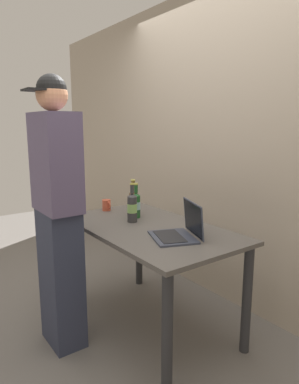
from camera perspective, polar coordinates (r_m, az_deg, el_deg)
The scene contains 9 objects.
ground_plane at distance 2.78m, azimuth -0.04°, elevation -21.04°, with size 8.00×8.00×0.00m, color slate.
desk at distance 2.50m, azimuth -0.04°, elevation -8.33°, with size 1.36×0.78×0.77m.
laptop at distance 2.22m, azimuth 5.04°, elevation -6.28°, with size 0.39×0.37×0.23m.
beer_bottle_dark at distance 2.55m, azimuth -2.88°, elevation -2.49°, with size 0.07×0.07×0.29m.
beer_bottle_amber at distance 2.67m, azimuth -2.23°, elevation -2.04°, with size 0.07×0.07×0.27m.
beer_bottle_brown at distance 2.76m, azimuth -2.71°, elevation -1.57°, with size 0.07×0.07×0.29m.
person_figure at distance 2.31m, azimuth -14.85°, elevation -3.58°, with size 0.38×0.27×1.78m.
coffee_mug at distance 2.92m, azimuth -7.09°, elevation -2.16°, with size 0.10×0.07×0.09m.
back_wall at distance 2.92m, azimuth 13.14°, elevation 7.26°, with size 6.00×0.10×2.60m, color tan.
Camera 1 is at (1.91, -1.38, 1.48)m, focal length 32.30 mm.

